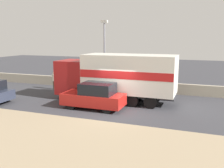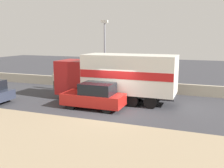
# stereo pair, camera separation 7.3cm
# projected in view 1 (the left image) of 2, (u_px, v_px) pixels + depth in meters

# --- Properties ---
(ground_plane) EXTENTS (80.00, 80.00, 0.00)m
(ground_plane) POSITION_uv_depth(u_px,v_px,m) (110.00, 112.00, 15.49)
(ground_plane) COLOR #38383D
(dirt_shoulder_foreground) EXTENTS (60.00, 6.57, 0.04)m
(dirt_shoulder_foreground) POSITION_uv_depth(u_px,v_px,m) (67.00, 144.00, 10.70)
(dirt_shoulder_foreground) COLOR #9E896B
(dirt_shoulder_foreground) RESTS_ON ground_plane
(stone_wall_backdrop) EXTENTS (60.00, 0.35, 0.87)m
(stone_wall_backdrop) POSITION_uv_depth(u_px,v_px,m) (136.00, 86.00, 21.35)
(stone_wall_backdrop) COLOR #A39984
(stone_wall_backdrop) RESTS_ON ground_plane
(street_lamp) EXTENTS (0.56, 0.28, 5.97)m
(street_lamp) POSITION_uv_depth(u_px,v_px,m) (104.00, 50.00, 21.44)
(street_lamp) COLOR slate
(street_lamp) RESTS_ON ground_plane
(box_truck) EXTENTS (8.58, 2.58, 3.38)m
(box_truck) POSITION_uv_depth(u_px,v_px,m) (118.00, 75.00, 17.63)
(box_truck) COLOR maroon
(box_truck) RESTS_ON ground_plane
(car_hatchback) EXTENTS (4.01, 1.73, 1.69)m
(car_hatchback) POSITION_uv_depth(u_px,v_px,m) (95.00, 96.00, 16.03)
(car_hatchback) COLOR #B21E19
(car_hatchback) RESTS_ON ground_plane
(pedestrian) EXTENTS (0.35, 0.35, 1.59)m
(pedestrian) POSITION_uv_depth(u_px,v_px,m) (54.00, 80.00, 22.05)
(pedestrian) COLOR #473828
(pedestrian) RESTS_ON ground_plane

